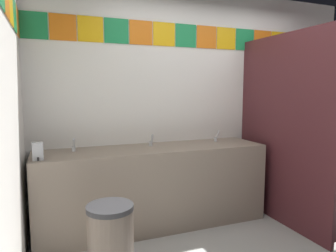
{
  "coord_description": "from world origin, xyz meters",
  "views": [
    {
      "loc": [
        -1.79,
        -1.89,
        1.48
      ],
      "look_at": [
        -0.73,
        0.87,
        1.12
      ],
      "focal_mm": 32.77,
      "sensor_mm": 36.0,
      "label": 1
    }
  ],
  "objects": [
    {
      "name": "soap_dispenser",
      "position": [
        -1.91,
        0.98,
        0.94
      ],
      "size": [
        0.09,
        0.09,
        0.16
      ],
      "color": "#B7BABF",
      "rests_on": "vanity_counter"
    },
    {
      "name": "trash_bin",
      "position": [
        -1.4,
        0.38,
        0.3
      ],
      "size": [
        0.36,
        0.36,
        0.59
      ],
      "color": "brown",
      "rests_on": "ground_plane"
    },
    {
      "name": "faucet_left",
      "position": [
        -1.59,
        1.25,
        0.91
      ],
      "size": [
        0.04,
        0.1,
        0.14
      ],
      "color": "silver",
      "rests_on": "vanity_counter"
    },
    {
      "name": "vanity_counter",
      "position": [
        -0.77,
        1.16,
        0.44
      ],
      "size": [
        2.44,
        0.61,
        0.86
      ],
      "color": "gray",
      "rests_on": "ground_plane"
    },
    {
      "name": "stall_divider",
      "position": [
        0.73,
        0.5,
        1.03
      ],
      "size": [
        0.92,
        1.44,
        2.07
      ],
      "color": "#471E23",
      "rests_on": "ground_plane"
    },
    {
      "name": "toilet",
      "position": [
        1.11,
        0.99,
        0.3
      ],
      "size": [
        0.39,
        0.49,
        0.74
      ],
      "color": "white",
      "rests_on": "ground_plane"
    },
    {
      "name": "faucet_right",
      "position": [
        0.04,
        1.25,
        0.91
      ],
      "size": [
        0.04,
        0.1,
        0.14
      ],
      "color": "silver",
      "rests_on": "vanity_counter"
    },
    {
      "name": "faucet_center",
      "position": [
        -0.77,
        1.25,
        0.91
      ],
      "size": [
        0.04,
        0.1,
        0.14
      ],
      "color": "silver",
      "rests_on": "vanity_counter"
    },
    {
      "name": "wall_back",
      "position": [
        0.0,
        1.51,
        1.33
      ],
      "size": [
        4.09,
        0.09,
        2.65
      ],
      "color": "white",
      "rests_on": "ground_plane"
    }
  ]
}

